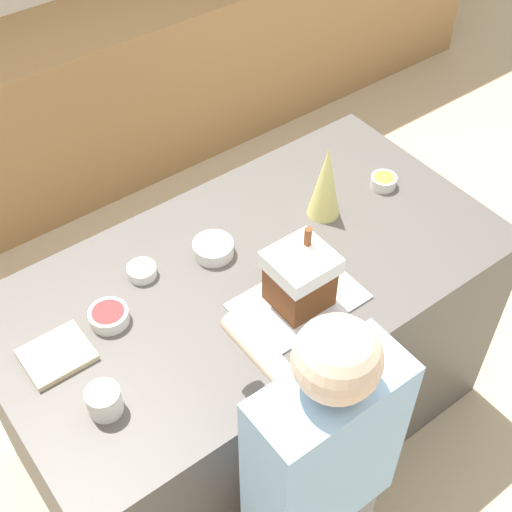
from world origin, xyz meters
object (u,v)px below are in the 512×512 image
at_px(baking_tray, 298,301).
at_px(candy_bowl_front_corner, 213,248).
at_px(gingerbread_house, 300,278).
at_px(person, 317,493).
at_px(decorative_tree, 326,182).
at_px(cookbook, 57,355).
at_px(candy_bowl_near_tray_left, 142,271).
at_px(candy_bowl_beside_tree, 109,316).
at_px(candy_bowl_far_left, 384,181).
at_px(mug, 104,401).

distance_m(baking_tray, candy_bowl_front_corner, 0.36).
height_order(gingerbread_house, person, person).
height_order(decorative_tree, cookbook, decorative_tree).
distance_m(baking_tray, candy_bowl_near_tray_left, 0.53).
distance_m(decorative_tree, candy_bowl_beside_tree, 0.87).
height_order(baking_tray, cookbook, cookbook).
bearing_deg(candy_bowl_beside_tree, cookbook, -172.11).
height_order(baking_tray, decorative_tree, decorative_tree).
height_order(candy_bowl_far_left, person, person).
distance_m(candy_bowl_front_corner, candy_bowl_near_tray_left, 0.25).
distance_m(candy_bowl_beside_tree, person, 0.82).
relative_size(decorative_tree, candy_bowl_beside_tree, 2.31).
distance_m(candy_bowl_near_tray_left, person, 0.90).
height_order(cookbook, person, person).
height_order(baking_tray, mug, mug).
bearing_deg(mug, decorative_tree, 13.84).
distance_m(cookbook, person, 0.87).
height_order(candy_bowl_far_left, cookbook, candy_bowl_far_left).
xyz_separation_m(candy_bowl_beside_tree, mug, (-0.16, -0.28, 0.02)).
bearing_deg(person, baking_tray, 56.63).
height_order(gingerbread_house, candy_bowl_front_corner, gingerbread_house).
xyz_separation_m(candy_bowl_beside_tree, candy_bowl_far_left, (1.14, -0.05, -0.00)).
relative_size(baking_tray, gingerbread_house, 1.52).
bearing_deg(gingerbread_house, baking_tray, -148.41).
xyz_separation_m(gingerbread_house, cookbook, (-0.72, 0.27, -0.11)).
relative_size(gingerbread_house, candy_bowl_front_corner, 1.93).
distance_m(gingerbread_house, decorative_tree, 0.44).
relative_size(decorative_tree, person, 0.19).
xyz_separation_m(baking_tray, candy_bowl_beside_tree, (-0.52, 0.30, 0.02)).
bearing_deg(person, candy_bowl_beside_tree, 104.95).
relative_size(candy_bowl_beside_tree, candy_bowl_far_left, 1.30).
bearing_deg(candy_bowl_beside_tree, candy_bowl_front_corner, 6.10).
xyz_separation_m(baking_tray, candy_bowl_far_left, (0.62, 0.25, 0.02)).
height_order(decorative_tree, candy_bowl_near_tray_left, decorative_tree).
height_order(baking_tray, person, person).
distance_m(candy_bowl_beside_tree, candy_bowl_far_left, 1.14).
height_order(candy_bowl_near_tray_left, candy_bowl_beside_tree, candy_bowl_beside_tree).
bearing_deg(candy_bowl_front_corner, candy_bowl_near_tray_left, 166.05).
bearing_deg(candy_bowl_far_left, mug, -170.03).
xyz_separation_m(mug, person, (0.37, -0.50, -0.20)).
relative_size(gingerbread_house, person, 0.17).
relative_size(decorative_tree, candy_bowl_front_corner, 2.07).
bearing_deg(baking_tray, candy_bowl_near_tray_left, 130.12).
bearing_deg(candy_bowl_near_tray_left, cookbook, -160.43).
distance_m(gingerbread_house, candy_bowl_front_corner, 0.37).
bearing_deg(decorative_tree, candy_bowl_far_left, -4.84).
xyz_separation_m(gingerbread_house, decorative_tree, (0.34, 0.27, 0.03)).
bearing_deg(mug, person, -53.42).
relative_size(baking_tray, candy_bowl_beside_tree, 3.25).
height_order(candy_bowl_beside_tree, mug, mug).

